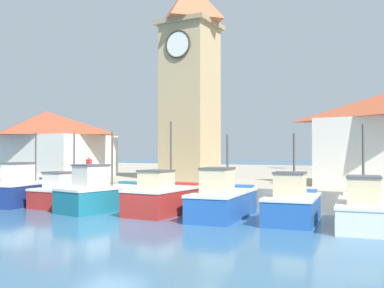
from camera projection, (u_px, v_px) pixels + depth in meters
name	position (u px, v px, depth m)	size (l,w,h in m)	color
ground_plane	(112.00, 226.00, 18.26)	(300.00, 300.00, 0.00)	#386689
quay_wharf	(294.00, 178.00, 42.44)	(120.00, 40.00, 1.13)	#A89E89
fishing_boat_far_left	(27.00, 190.00, 25.87)	(2.73, 5.38, 4.18)	navy
fishing_boat_left_outer	(67.00, 194.00, 25.09)	(2.19, 4.29, 4.11)	#AD2823
fishing_boat_left_inner	(102.00, 195.00, 23.08)	(2.87, 5.08, 4.10)	#196B7F
fishing_boat_mid_left	(164.00, 198.00, 21.96)	(2.29, 4.61, 4.56)	#AD2823
fishing_boat_center	(223.00, 200.00, 20.63)	(2.58, 5.43, 3.85)	#2356A8
fishing_boat_mid_right	(292.00, 205.00, 19.27)	(2.56, 4.36, 3.84)	#2356A8
fishing_boat_right_inner	(364.00, 210.00, 17.82)	(2.66, 5.12, 4.16)	silver
clock_tower	(190.00, 74.00, 29.87)	(3.58, 3.58, 14.92)	tan
warehouse_left	(46.00, 143.00, 35.35)	(9.93, 6.38, 5.09)	silver
dock_worker_near_tower	(89.00, 168.00, 29.35)	(0.34, 0.22, 1.62)	#33333D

